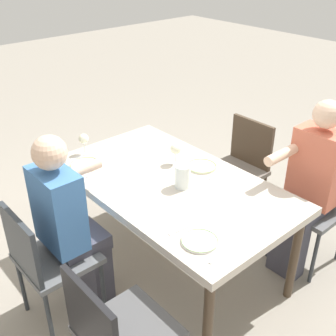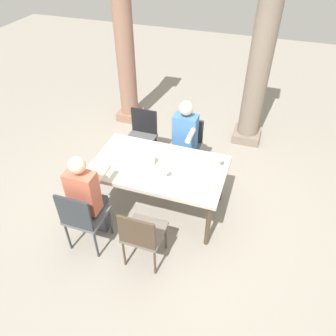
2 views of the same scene
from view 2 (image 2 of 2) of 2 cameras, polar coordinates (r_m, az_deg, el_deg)
ground_plane at (r=4.64m, az=-1.50°, el=-6.76°), size 16.00×16.00×0.00m
dining_table at (r=4.17m, az=-1.65°, el=-0.25°), size 1.71×0.99×0.75m
chair_west_north at (r=5.13m, az=-4.64°, el=6.00°), size 0.44×0.44×0.90m
chair_west_south at (r=3.92m, az=-14.86°, el=-8.20°), size 0.44×0.44×0.93m
chair_mid_north at (r=4.93m, az=3.35°, el=4.39°), size 0.44×0.44×0.87m
chair_mid_south at (r=3.67m, az=-4.65°, el=-11.46°), size 0.44×0.44×0.87m
diner_woman_green at (r=4.68m, az=2.81°, el=4.76°), size 0.35×0.49×1.29m
diner_man_white at (r=3.90m, az=-13.91°, el=-4.89°), size 0.35×0.49×1.31m
stone_column_near at (r=6.01m, az=-7.60°, el=20.17°), size 0.43×0.43×2.82m
stone_column_centre at (r=5.43m, az=16.03°, el=18.21°), size 0.47×0.47×3.06m
plate_0 at (r=4.55m, az=-7.34°, el=4.37°), size 0.21×0.21×0.02m
fork_0 at (r=4.61m, az=-9.03°, el=4.64°), size 0.03×0.17×0.01m
spoon_0 at (r=4.49m, az=-5.59°, el=3.98°), size 0.03×0.17×0.01m
plate_1 at (r=3.92m, az=-3.14°, el=-2.07°), size 0.22×0.22×0.02m
wine_glass_1 at (r=3.87m, az=-0.32°, el=-0.48°), size 0.08×0.08×0.16m
fork_1 at (r=3.96m, az=-5.16°, el=-1.67°), size 0.03×0.17×0.01m
spoon_1 at (r=3.88m, az=-1.07°, el=-2.61°), size 0.02×0.17×0.01m
plate_2 at (r=4.25m, az=7.17°, el=1.56°), size 0.22×0.22×0.02m
wine_glass_2 at (r=4.09m, az=9.25°, el=1.52°), size 0.08×0.08×0.17m
fork_2 at (r=4.28m, az=5.22°, el=1.90°), size 0.03×0.17×0.01m
spoon_2 at (r=4.24m, az=9.14°, el=1.09°), size 0.03×0.17×0.01m
water_pitcher at (r=4.11m, az=-3.07°, el=1.39°), size 0.11×0.11×0.16m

